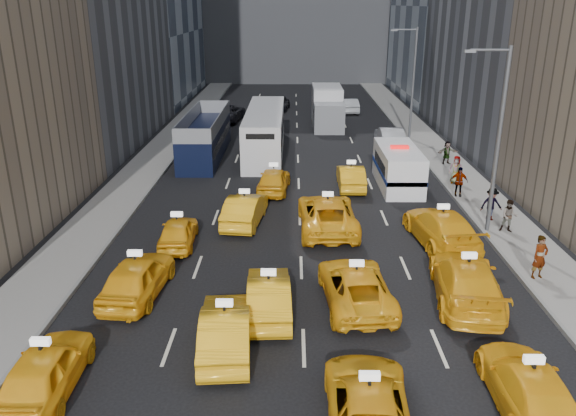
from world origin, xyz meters
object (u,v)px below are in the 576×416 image
double_decker (205,135)px  pedestrian_0 (540,257)px  box_truck (327,107)px  nypd_van (398,168)px  city_bus (265,132)px

double_decker → pedestrian_0: bearing=-52.4°
box_truck → pedestrian_0: size_ratio=4.22×
double_decker → box_truck: bearing=46.5°
nypd_van → city_bus: 11.92m
double_decker → city_bus: (4.36, 1.08, 0.05)m
city_bus → pedestrian_0: (12.16, -20.89, -0.56)m
nypd_van → box_truck: bearing=103.0°
nypd_van → box_truck: (-3.35, 18.13, 0.56)m
box_truck → city_bus: bearing=-120.6°
double_decker → city_bus: 4.49m
pedestrian_0 → city_bus: bearing=102.8°
nypd_van → box_truck: size_ratio=0.79×
nypd_van → double_decker: 14.82m
nypd_van → pedestrian_0: size_ratio=3.32×
city_bus → pedestrian_0: 24.18m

